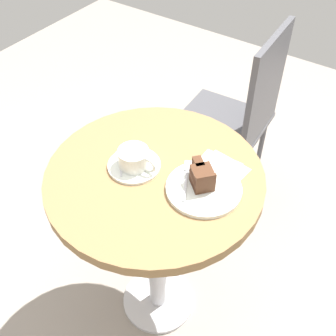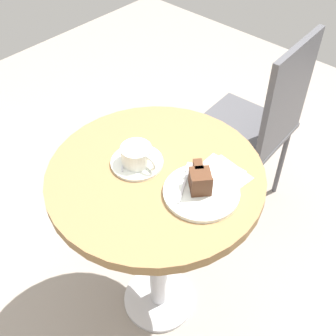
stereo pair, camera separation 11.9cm
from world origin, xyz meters
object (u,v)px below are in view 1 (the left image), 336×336
cake_slice (202,176)px  napkin (218,170)px  cafe_chair (241,112)px  teaspoon (120,159)px  fork (187,175)px  saucer (134,165)px  cake_plate (204,188)px  coffee_cup (134,158)px

cake_slice → napkin: bearing=84.5°
napkin → cafe_chair: (-0.19, 0.57, -0.23)m
teaspoon → cafe_chair: bearing=-47.8°
teaspoon → napkin: teaspoon is taller
teaspoon → cake_slice: cake_slice is taller
cake_slice → fork: 0.06m
fork → cafe_chair: size_ratio=0.16×
napkin → saucer: bearing=-149.6°
cake_slice → fork: (-0.05, 0.00, -0.03)m
teaspoon → cake_slice: (0.25, 0.05, 0.03)m
cake_plate → saucer: bearing=-170.9°
cake_plate → cake_slice: (-0.01, 0.01, 0.04)m
teaspoon → cafe_chair: (0.07, 0.71, -0.24)m
coffee_cup → teaspoon: 0.06m
cake_slice → fork: bearing=175.5°
napkin → fork: bearing=-125.7°
saucer → teaspoon: 0.05m
saucer → coffee_cup: size_ratio=1.27×
coffee_cup → teaspoon: coffee_cup is taller
cafe_chair → cake_plate: bearing=12.6°
cafe_chair → cake_slice: bearing=11.7°
coffee_cup → cafe_chair: bearing=88.1°
saucer → teaspoon: size_ratio=1.85×
coffee_cup → cake_slice: size_ratio=1.29×
saucer → cake_plate: (0.22, 0.04, 0.00)m
fork → napkin: bearing=-63.5°
teaspoon → napkin: size_ratio=0.56×
coffee_cup → cafe_chair: cafe_chair is taller
cake_plate → napkin: bearing=92.9°
saucer → napkin: (0.21, 0.13, -0.00)m
cake_slice → fork: size_ratio=0.66×
cake_plate → cafe_chair: size_ratio=0.23×
napkin → cafe_chair: 0.65m
coffee_cup → fork: 0.16m
fork → napkin: 0.10m
napkin → cake_plate: bearing=-87.1°
saucer → napkin: 0.25m
cafe_chair → coffee_cup: bearing=-5.5°
saucer → coffee_cup: 0.03m
saucer → fork: (0.16, 0.05, 0.01)m
teaspoon → cake_slice: 0.26m
teaspoon → cafe_chair: 0.75m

